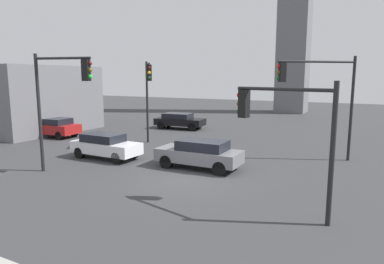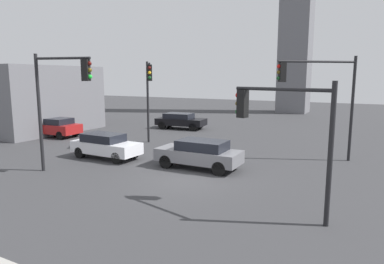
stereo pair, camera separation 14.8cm
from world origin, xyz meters
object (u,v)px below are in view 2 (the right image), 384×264
object	(u,v)px
traffic_light_3	(148,86)
car_3	(180,120)
traffic_light_0	(61,89)
car_4	(54,127)
traffic_light_2	(280,120)
car_1	(199,153)
car_5	(106,145)
traffic_light_1	(320,87)

from	to	relation	value
traffic_light_3	car_3	distance (m)	8.57
traffic_light_0	traffic_light_3	bearing A→B (deg)	75.69
car_3	car_4	bearing A→B (deg)	-135.02
traffic_light_2	car_1	world-z (taller)	traffic_light_2
traffic_light_2	car_5	world-z (taller)	traffic_light_2
car_5	traffic_light_2	bearing A→B (deg)	-16.06
traffic_light_0	car_1	distance (m)	7.38
traffic_light_1	traffic_light_0	bearing A→B (deg)	-1.78
car_5	car_1	bearing A→B (deg)	6.49
traffic_light_0	car_3	distance (m)	15.55
traffic_light_0	car_1	xyz separation A→B (m)	(5.48, 3.72, -3.25)
traffic_light_3	car_4	distance (m)	9.24
car_3	traffic_light_1	bearing A→B (deg)	-35.54
car_4	traffic_light_3	bearing A→B (deg)	179.93
car_3	car_4	xyz separation A→B (m)	(-6.63, -8.20, 0.02)
car_1	car_3	world-z (taller)	car_1
traffic_light_1	car_3	world-z (taller)	traffic_light_1
traffic_light_2	car_3	world-z (taller)	traffic_light_2
traffic_light_0	car_3	world-z (taller)	traffic_light_0
traffic_light_1	traffic_light_3	size ratio (longest dim) A/B	1.01
traffic_light_0	car_3	size ratio (longest dim) A/B	1.26
traffic_light_1	traffic_light_3	bearing A→B (deg)	-35.91
traffic_light_1	car_3	bearing A→B (deg)	-68.02
traffic_light_1	car_3	size ratio (longest dim) A/B	1.26
traffic_light_2	traffic_light_3	size ratio (longest dim) A/B	0.80
traffic_light_2	car_5	xyz separation A→B (m)	(-10.73, 3.32, -2.46)
car_1	car_3	distance (m)	13.67
traffic_light_3	car_3	bearing A→B (deg)	156.56
traffic_light_0	car_1	bearing A→B (deg)	18.57
traffic_light_0	traffic_light_1	world-z (taller)	traffic_light_1
traffic_light_1	traffic_light_2	bearing A→B (deg)	50.89
traffic_light_0	traffic_light_2	size ratio (longest dim) A/B	1.27
traffic_light_2	car_3	xyz separation A→B (m)	(-12.63, 15.18, -2.45)
traffic_light_2	car_4	size ratio (longest dim) A/B	1.05
car_1	traffic_light_2	bearing A→B (deg)	141.55
traffic_light_1	car_1	size ratio (longest dim) A/B	1.32
traffic_light_1	car_1	xyz separation A→B (m)	(-5.05, -4.14, -3.31)
traffic_light_1	car_4	xyz separation A→B (m)	(-19.34, -1.01, -3.32)
traffic_light_3	car_3	world-z (taller)	traffic_light_3
traffic_light_0	traffic_light_1	xyz separation A→B (m)	(10.52, 7.86, 0.06)
traffic_light_1	car_4	bearing A→B (deg)	-35.55
traffic_light_0	car_5	distance (m)	4.58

